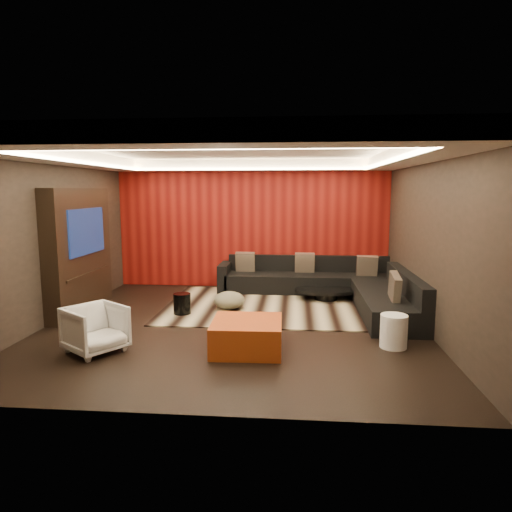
# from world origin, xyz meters

# --- Properties ---
(floor) EXTENTS (6.00, 6.00, 0.02)m
(floor) POSITION_xyz_m (0.00, 0.00, -0.01)
(floor) COLOR black
(floor) RESTS_ON ground
(ceiling) EXTENTS (6.00, 6.00, 0.02)m
(ceiling) POSITION_xyz_m (0.00, 0.00, 2.81)
(ceiling) COLOR silver
(ceiling) RESTS_ON ground
(wall_back) EXTENTS (6.00, 0.02, 2.80)m
(wall_back) POSITION_xyz_m (0.00, 3.01, 1.40)
(wall_back) COLOR black
(wall_back) RESTS_ON ground
(wall_left) EXTENTS (0.02, 6.00, 2.80)m
(wall_left) POSITION_xyz_m (-3.01, 0.00, 1.40)
(wall_left) COLOR black
(wall_left) RESTS_ON ground
(wall_right) EXTENTS (0.02, 6.00, 2.80)m
(wall_right) POSITION_xyz_m (3.01, 0.00, 1.40)
(wall_right) COLOR black
(wall_right) RESTS_ON ground
(red_feature_wall) EXTENTS (5.98, 0.05, 2.78)m
(red_feature_wall) POSITION_xyz_m (0.00, 2.97, 1.40)
(red_feature_wall) COLOR #6B0C0A
(red_feature_wall) RESTS_ON ground
(soffit_back) EXTENTS (6.00, 0.60, 0.22)m
(soffit_back) POSITION_xyz_m (0.00, 2.70, 2.69)
(soffit_back) COLOR silver
(soffit_back) RESTS_ON ground
(soffit_front) EXTENTS (6.00, 0.60, 0.22)m
(soffit_front) POSITION_xyz_m (0.00, -2.70, 2.69)
(soffit_front) COLOR silver
(soffit_front) RESTS_ON ground
(soffit_left) EXTENTS (0.60, 4.80, 0.22)m
(soffit_left) POSITION_xyz_m (-2.70, 0.00, 2.69)
(soffit_left) COLOR silver
(soffit_left) RESTS_ON ground
(soffit_right) EXTENTS (0.60, 4.80, 0.22)m
(soffit_right) POSITION_xyz_m (2.70, 0.00, 2.69)
(soffit_right) COLOR silver
(soffit_right) RESTS_ON ground
(cove_back) EXTENTS (4.80, 0.08, 0.04)m
(cove_back) POSITION_xyz_m (0.00, 2.36, 2.60)
(cove_back) COLOR #FFD899
(cove_back) RESTS_ON ground
(cove_front) EXTENTS (4.80, 0.08, 0.04)m
(cove_front) POSITION_xyz_m (0.00, -2.36, 2.60)
(cove_front) COLOR #FFD899
(cove_front) RESTS_ON ground
(cove_left) EXTENTS (0.08, 4.80, 0.04)m
(cove_left) POSITION_xyz_m (-2.36, 0.00, 2.60)
(cove_left) COLOR #FFD899
(cove_left) RESTS_ON ground
(cove_right) EXTENTS (0.08, 4.80, 0.04)m
(cove_right) POSITION_xyz_m (2.36, 0.00, 2.60)
(cove_right) COLOR #FFD899
(cove_right) RESTS_ON ground
(tv_surround) EXTENTS (0.30, 2.00, 2.20)m
(tv_surround) POSITION_xyz_m (-2.85, 0.60, 1.10)
(tv_surround) COLOR black
(tv_surround) RESTS_ON ground
(tv_screen) EXTENTS (0.04, 1.30, 0.80)m
(tv_screen) POSITION_xyz_m (-2.69, 0.60, 1.45)
(tv_screen) COLOR black
(tv_screen) RESTS_ON ground
(tv_shelf) EXTENTS (0.04, 1.60, 0.04)m
(tv_shelf) POSITION_xyz_m (-2.69, 0.60, 0.70)
(tv_shelf) COLOR black
(tv_shelf) RESTS_ON ground
(rug) EXTENTS (4.00, 3.00, 0.02)m
(rug) POSITION_xyz_m (0.56, 1.29, 0.01)
(rug) COLOR beige
(rug) RESTS_ON floor
(coffee_table) EXTENTS (1.28, 1.28, 0.21)m
(coffee_table) POSITION_xyz_m (1.59, 1.84, 0.12)
(coffee_table) COLOR black
(coffee_table) RESTS_ON rug
(drum_stool) EXTENTS (0.39, 0.39, 0.36)m
(drum_stool) POSITION_xyz_m (-1.00, 0.54, 0.20)
(drum_stool) COLOR black
(drum_stool) RESTS_ON rug
(striped_pouf) EXTENTS (0.69, 0.69, 0.31)m
(striped_pouf) POSITION_xyz_m (-0.22, 0.96, 0.18)
(striped_pouf) COLOR beige
(striped_pouf) RESTS_ON rug
(white_side_table) EXTENTS (0.46, 0.46, 0.46)m
(white_side_table) POSITION_xyz_m (2.34, -0.85, 0.23)
(white_side_table) COLOR white
(white_side_table) RESTS_ON floor
(orange_ottoman) EXTENTS (0.96, 0.96, 0.42)m
(orange_ottoman) POSITION_xyz_m (0.33, -1.14, 0.21)
(orange_ottoman) COLOR #9F2F14
(orange_ottoman) RESTS_ON floor
(armchair) EXTENTS (0.97, 0.96, 0.64)m
(armchair) POSITION_xyz_m (-1.69, -1.39, 0.32)
(armchair) COLOR silver
(armchair) RESTS_ON floor
(sectional_sofa) EXTENTS (3.65, 3.50, 0.75)m
(sectional_sofa) POSITION_xyz_m (1.73, 1.86, 0.26)
(sectional_sofa) COLOR black
(sectional_sofa) RESTS_ON floor
(throw_pillows) EXTENTS (2.99, 2.77, 0.50)m
(throw_pillows) POSITION_xyz_m (1.52, 1.99, 0.62)
(throw_pillows) COLOR tan
(throw_pillows) RESTS_ON sectional_sofa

